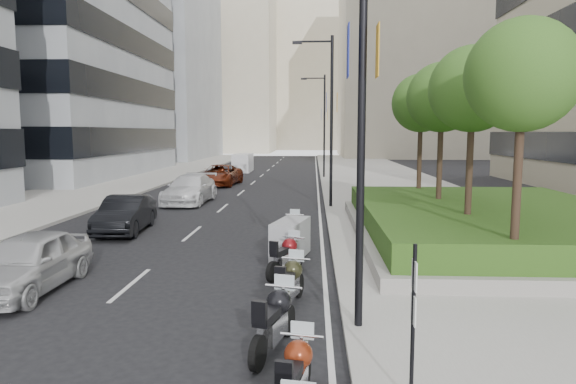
# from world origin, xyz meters

# --- Properties ---
(ground) EXTENTS (160.00, 160.00, 0.00)m
(ground) POSITION_xyz_m (0.00, 0.00, 0.00)
(ground) COLOR black
(ground) RESTS_ON ground
(sidewalk_right) EXTENTS (10.00, 100.00, 0.15)m
(sidewalk_right) POSITION_xyz_m (9.00, 30.00, 0.07)
(sidewalk_right) COLOR #9E9B93
(sidewalk_right) RESTS_ON ground
(sidewalk_left) EXTENTS (8.00, 100.00, 0.15)m
(sidewalk_left) POSITION_xyz_m (-12.00, 30.00, 0.07)
(sidewalk_left) COLOR #9E9B93
(sidewalk_left) RESTS_ON ground
(lane_edge) EXTENTS (0.12, 100.00, 0.01)m
(lane_edge) POSITION_xyz_m (3.70, 30.00, 0.01)
(lane_edge) COLOR silver
(lane_edge) RESTS_ON ground
(lane_centre) EXTENTS (0.12, 100.00, 0.01)m
(lane_centre) POSITION_xyz_m (-1.50, 30.00, 0.01)
(lane_centre) COLOR silver
(lane_centre) RESTS_ON ground
(building_grey_far) EXTENTS (22.00, 26.00, 30.00)m
(building_grey_far) POSITION_xyz_m (-24.00, 70.00, 15.00)
(building_grey_far) COLOR gray
(building_grey_far) RESTS_ON ground
(building_cream_right) EXTENTS (28.00, 24.00, 36.00)m
(building_cream_right) POSITION_xyz_m (22.00, 80.00, 18.00)
(building_cream_right) COLOR #B7AD93
(building_cream_right) RESTS_ON ground
(building_cream_left) EXTENTS (26.00, 24.00, 34.00)m
(building_cream_left) POSITION_xyz_m (-18.00, 100.00, 17.00)
(building_cream_left) COLOR #B7AD93
(building_cream_left) RESTS_ON ground
(building_cream_centre) EXTENTS (30.00, 24.00, 38.00)m
(building_cream_centre) POSITION_xyz_m (2.00, 120.00, 19.00)
(building_cream_centre) COLOR #B7AD93
(building_cream_centre) RESTS_ON ground
(planter) EXTENTS (10.00, 14.00, 0.40)m
(planter) POSITION_xyz_m (10.00, 10.00, 0.35)
(planter) COLOR gray
(planter) RESTS_ON sidewalk_right
(hedge) EXTENTS (9.40, 13.40, 0.80)m
(hedge) POSITION_xyz_m (10.00, 10.00, 0.95)
(hedge) COLOR #203E11
(hedge) RESTS_ON planter
(tree_0) EXTENTS (2.80, 2.80, 6.30)m
(tree_0) POSITION_xyz_m (8.50, 4.00, 5.42)
(tree_0) COLOR #332319
(tree_0) RESTS_ON planter
(tree_1) EXTENTS (2.80, 2.80, 6.30)m
(tree_1) POSITION_xyz_m (8.50, 8.00, 5.42)
(tree_1) COLOR #332319
(tree_1) RESTS_ON planter
(tree_2) EXTENTS (2.80, 2.80, 6.30)m
(tree_2) POSITION_xyz_m (8.50, 12.00, 5.42)
(tree_2) COLOR #332319
(tree_2) RESTS_ON planter
(tree_3) EXTENTS (2.80, 2.80, 6.30)m
(tree_3) POSITION_xyz_m (8.50, 16.00, 5.42)
(tree_3) COLOR #332319
(tree_3) RESTS_ON planter
(lamp_post_0) EXTENTS (2.34, 0.45, 9.00)m
(lamp_post_0) POSITION_xyz_m (4.14, 1.00, 5.07)
(lamp_post_0) COLOR black
(lamp_post_0) RESTS_ON ground
(lamp_post_1) EXTENTS (2.34, 0.45, 9.00)m
(lamp_post_1) POSITION_xyz_m (4.14, 18.00, 5.07)
(lamp_post_1) COLOR black
(lamp_post_1) RESTS_ON ground
(lamp_post_2) EXTENTS (2.34, 0.45, 9.00)m
(lamp_post_2) POSITION_xyz_m (4.14, 36.00, 5.07)
(lamp_post_2) COLOR black
(lamp_post_2) RESTS_ON ground
(parking_sign) EXTENTS (0.06, 0.32, 2.50)m
(parking_sign) POSITION_xyz_m (4.80, -2.00, 1.46)
(parking_sign) COLOR black
(parking_sign) RESTS_ON ground
(motorcycle_1) EXTENTS (0.66, 1.99, 1.00)m
(motorcycle_1) POSITION_xyz_m (3.12, -2.06, 0.53)
(motorcycle_1) COLOR black
(motorcycle_1) RESTS_ON ground
(motorcycle_2) EXTENTS (0.87, 2.18, 1.11)m
(motorcycle_2) POSITION_xyz_m (2.67, 0.01, 0.59)
(motorcycle_2) COLOR black
(motorcycle_2) RESTS_ON ground
(motorcycle_3) EXTENTS (0.80, 2.08, 1.05)m
(motorcycle_3) POSITION_xyz_m (2.84, 2.48, 0.56)
(motorcycle_3) COLOR black
(motorcycle_3) RESTS_ON ground
(motorcycle_4) EXTENTS (1.02, 1.94, 1.03)m
(motorcycle_4) POSITION_xyz_m (2.60, 5.12, 0.55)
(motorcycle_4) COLOR black
(motorcycle_4) RESTS_ON ground
(motorcycle_5) EXTENTS (1.28, 2.17, 1.24)m
(motorcycle_5) POSITION_xyz_m (2.64, 7.15, 0.62)
(motorcycle_5) COLOR black
(motorcycle_5) RESTS_ON ground
(motorcycle_6) EXTENTS (0.69, 2.05, 1.03)m
(motorcycle_6) POSITION_xyz_m (2.59, 9.25, 0.55)
(motorcycle_6) COLOR black
(motorcycle_6) RESTS_ON ground
(car_a) EXTENTS (1.79, 4.45, 1.52)m
(car_a) POSITION_xyz_m (-3.90, 3.34, 0.76)
(car_a) COLOR #B8B8BA
(car_a) RESTS_ON ground
(car_b) EXTENTS (1.91, 4.58, 1.47)m
(car_b) POSITION_xyz_m (-4.27, 11.13, 0.74)
(car_b) COLOR black
(car_b) RESTS_ON ground
(car_c) EXTENTS (2.49, 5.64, 1.61)m
(car_c) POSITION_xyz_m (-3.72, 19.85, 0.81)
(car_c) COLOR silver
(car_c) RESTS_ON ground
(car_d) EXTENTS (3.06, 5.87, 1.58)m
(car_d) POSITION_xyz_m (-3.81, 29.80, 0.79)
(car_d) COLOR #5A1B0A
(car_d) RESTS_ON ground
(delivery_van) EXTENTS (1.71, 4.46, 1.87)m
(delivery_van) POSITION_xyz_m (-3.91, 43.33, 0.87)
(delivery_van) COLOR white
(delivery_van) RESTS_ON ground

